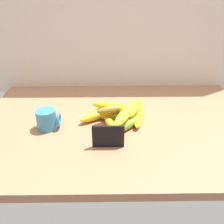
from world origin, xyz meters
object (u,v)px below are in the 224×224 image
Objects in this scene: banana_4 at (101,113)px; banana_8 at (125,115)px; banana_2 at (139,116)px; banana_7 at (114,107)px; banana_0 at (112,115)px; chalkboard_sign at (108,137)px; banana_5 at (116,109)px; banana_1 at (127,124)px; coffee_mug at (47,119)px; banana_3 at (113,127)px; banana_6 at (135,107)px.

banana_8 is at bearing -43.25° from banana_4.
banana_2 is 10.73cm from banana_7.
banana_7 is at bearing -19.57° from banana_0.
banana_5 is at bearing 80.24° from chalkboard_sign.
banana_0 is 0.85× the size of banana_4.
banana_1 is 4.13cm from banana_8.
coffee_mug is 0.60× the size of banana_3.
banana_5 is at bearing -165.65° from banana_6.
banana_6 is at bearing 60.28° from chalkboard_sign.
banana_1 is (7.15, 11.70, -1.76)cm from chalkboard_sign.
banana_0 is at bearing -176.55° from banana_6.
banana_1 is at bearing -1.60° from coffee_mug.
banana_8 reaches higher than banana_2.
banana_0 is 9.90cm from banana_6.
coffee_mug is 0.59× the size of banana_5.
banana_1 and banana_4 have the same top height.
banana_5 is (1.28, -1.49, 3.72)cm from banana_0.
banana_6 reaches higher than banana_1.
banana_5 reaches higher than banana_4.
banana_2 is 13.38cm from banana_3.
banana_0 reaches higher than banana_2.
banana_8 is at bearing -57.44° from banana_5.
banana_0 is 4.96cm from banana_4.
coffee_mug is 0.52× the size of banana_0.
banana_7 reaches higher than banana_0.
banana_5 is (5.85, -3.39, 3.62)cm from banana_4.
banana_1 is 0.83× the size of banana_2.
banana_4 is (-10.05, 8.87, 0.03)cm from banana_1.
coffee_mug is at bearing -167.34° from banana_7.
banana_6 is at bearing -5.51° from banana_4.
banana_2 is at bearing 47.82° from banana_8.
chalkboard_sign is 0.71× the size of banana_5.
coffee_mug is 36.40cm from banana_2.
chalkboard_sign reaches higher than banana_0.
banana_3 is at bearing -64.71° from banana_4.
banana_4 is at bearing 136.75° from banana_8.
banana_2 is (5.32, 6.95, -0.30)cm from banana_1.
banana_1 is 1.03× the size of banana_3.
banana_5 is (1.10, 6.66, 4.06)cm from banana_3.
banana_8 is at bearing -55.53° from banana_0.
banana_5 reaches higher than banana_6.
banana_5 reaches higher than banana_0.
banana_3 is 6.47cm from banana_8.
banana_5 is (-9.52, -1.47, 3.95)cm from banana_2.
banana_4 is 1.10× the size of banana_7.
chalkboard_sign is at bearing -95.13° from banana_0.
banana_2 is (10.80, -0.02, -0.23)cm from banana_0.
banana_2 is at bearing -21.28° from banana_6.
banana_2 is at bearing 37.45° from banana_3.
banana_8 is (29.69, -0.67, 2.26)cm from coffee_mug.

